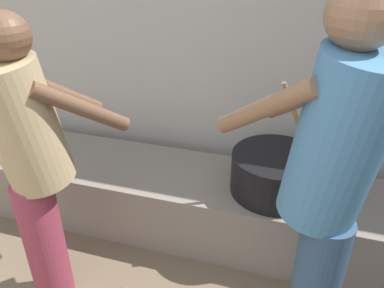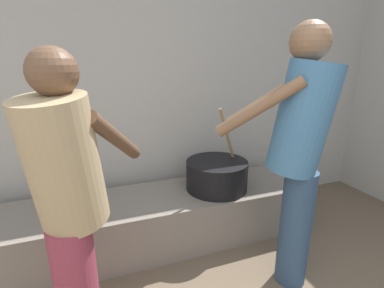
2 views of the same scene
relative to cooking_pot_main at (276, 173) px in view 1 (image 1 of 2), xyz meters
The scene contains 5 objects.
block_enclosure_rear 1.10m from the cooking_pot_main, 142.11° to the left, with size 5.68×0.20×2.40m, color #ADA8A0.
hearth_ledge 0.69m from the cooking_pot_main, behind, with size 2.71×0.60×0.42m, color slate.
cooking_pot_main is the anchor object (origin of this frame).
cook_in_tan_shirt 1.31m from the cooking_pot_main, 146.71° to the right, with size 0.61×0.71×1.51m.
cook_in_blue_shirt 0.82m from the cooking_pot_main, 71.73° to the right, with size 0.73×0.68×1.67m.
Camera 1 is at (0.77, 0.20, 1.76)m, focal length 35.91 mm.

